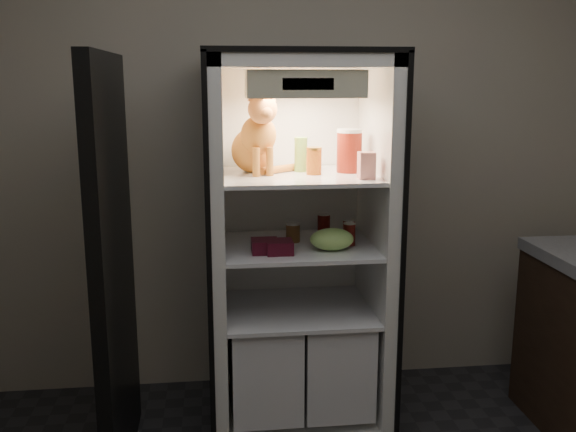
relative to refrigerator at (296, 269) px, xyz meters
name	(u,v)px	position (x,y,z in m)	size (l,w,h in m)	color
room_shell	(364,125)	(0.00, -1.38, 0.83)	(3.60, 3.60, 3.60)	white
refrigerator	(296,269)	(0.00, 0.00, 0.00)	(0.90, 0.72, 1.88)	white
fridge_door	(114,273)	(-0.85, -0.36, 0.12)	(0.06, 0.87, 1.85)	black
tabby_cat	(256,141)	(-0.20, 0.01, 0.65)	(0.37, 0.41, 0.42)	#C06C18
parmesan_shaker	(301,154)	(0.02, 0.03, 0.58)	(0.07, 0.07, 0.17)	#227E37
mayo_tub	(313,159)	(0.09, 0.05, 0.56)	(0.08, 0.08, 0.12)	white
salsa_jar	(314,161)	(0.07, -0.08, 0.56)	(0.07, 0.07, 0.13)	maroon
pepper_jar	(349,151)	(0.26, -0.02, 0.60)	(0.13, 0.13, 0.21)	#9F2315
cream_carton	(366,166)	(0.29, -0.24, 0.56)	(0.07, 0.07, 0.12)	silver
soda_can_a	(324,226)	(0.15, 0.07, 0.21)	(0.07, 0.07, 0.12)	black
soda_can_b	(349,231)	(0.26, -0.05, 0.21)	(0.06, 0.06, 0.11)	black
soda_can_c	(349,234)	(0.25, -0.11, 0.20)	(0.06, 0.06, 0.11)	black
condiment_jar	(293,232)	(-0.02, -0.01, 0.20)	(0.07, 0.07, 0.10)	brown
grape_bag	(332,239)	(0.15, -0.18, 0.20)	(0.21, 0.15, 0.11)	#86C85D
berry_box_left	(265,246)	(-0.18, -0.19, 0.18)	(0.12, 0.12, 0.06)	#550E1D
berry_box_right	(279,247)	(-0.11, -0.22, 0.18)	(0.12, 0.12, 0.06)	#550E1D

